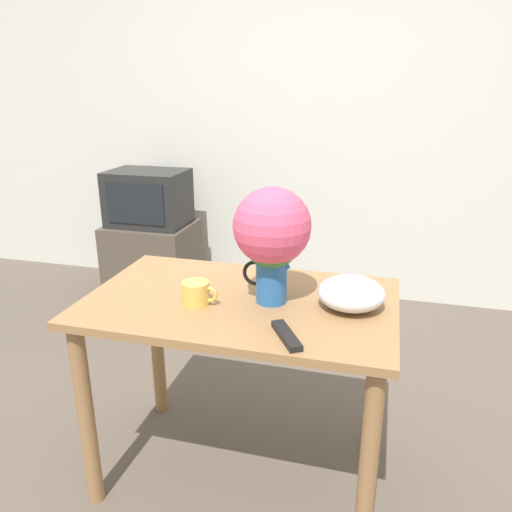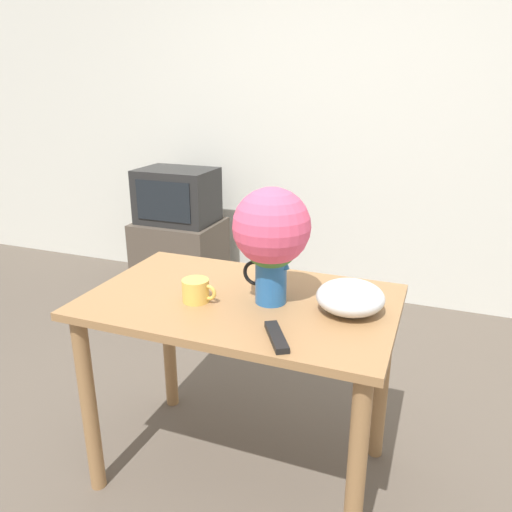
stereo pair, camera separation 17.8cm
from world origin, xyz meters
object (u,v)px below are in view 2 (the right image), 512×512
(flower_vase, at_px, (271,234))
(white_bowl, at_px, (350,297))
(coffee_mug, at_px, (196,291))
(tv_set, at_px, (177,196))

(flower_vase, relative_size, white_bowl, 1.79)
(coffee_mug, distance_m, white_bowl, 0.55)
(flower_vase, xyz_separation_m, white_bowl, (0.28, 0.02, -0.20))
(coffee_mug, distance_m, tv_set, 1.93)
(white_bowl, bearing_deg, tv_set, 135.44)
(flower_vase, bearing_deg, coffee_mug, -160.25)
(coffee_mug, bearing_deg, flower_vase, 19.75)
(white_bowl, xyz_separation_m, tv_set, (-1.55, 1.53, -0.08))
(coffee_mug, relative_size, white_bowl, 0.56)
(flower_vase, xyz_separation_m, tv_set, (-1.27, 1.55, -0.28))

